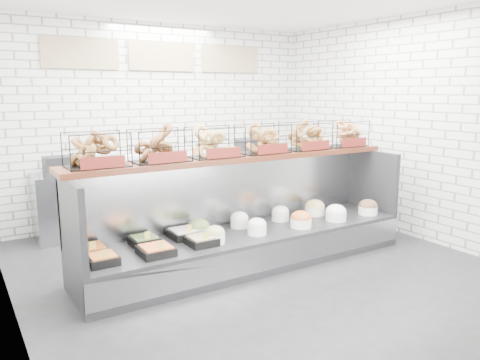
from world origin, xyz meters
TOP-DOWN VIEW (x-y plane):
  - ground at (0.00, 0.00)m, footprint 5.50×5.50m
  - room_shell at (0.00, 0.60)m, footprint 5.02×5.51m
  - display_case at (-0.00, 0.34)m, footprint 4.00×0.90m
  - bagel_shelf at (0.00, 0.52)m, footprint 4.10×0.50m
  - prep_counter at (-0.01, 2.43)m, footprint 4.00×0.60m

SIDE VIEW (x-z plane):
  - ground at x=0.00m, z-range 0.00..0.00m
  - display_case at x=0.00m, z-range -0.27..0.93m
  - prep_counter at x=-0.01m, z-range -0.13..1.07m
  - bagel_shelf at x=0.00m, z-range 1.20..1.60m
  - room_shell at x=0.00m, z-range 0.55..3.56m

